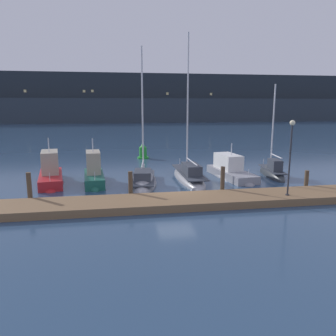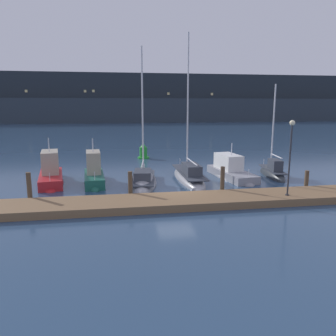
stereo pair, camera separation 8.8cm
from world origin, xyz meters
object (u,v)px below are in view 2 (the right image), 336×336
at_px(sailboat_berth_3, 143,182).
at_px(sailboat_berth_4, 189,177).
at_px(motorboat_berth_2, 94,178).
at_px(dock_lamppost, 291,146).
at_px(sailboat_berth_6, 272,174).
at_px(motorboat_berth_1, 51,177).
at_px(motorboat_berth_5, 231,173).
at_px(channel_buoy, 143,152).

height_order(sailboat_berth_3, sailboat_berth_4, sailboat_berth_4).
bearing_deg(motorboat_berth_2, dock_lamppost, -30.35).
bearing_deg(sailboat_berth_6, motorboat_berth_1, 178.75).
distance_m(motorboat_berth_2, sailboat_berth_4, 7.37).
xyz_separation_m(sailboat_berth_4, motorboat_berth_5, (3.57, 0.26, 0.16)).
bearing_deg(sailboat_berth_3, motorboat_berth_1, 168.59).
height_order(sailboat_berth_4, channel_buoy, sailboat_berth_4).
bearing_deg(motorboat_berth_1, sailboat_berth_4, -3.03).
xyz_separation_m(sailboat_berth_4, sailboat_berth_6, (7.17, 0.17, -0.01)).
relative_size(sailboat_berth_3, sailboat_berth_6, 1.30).
bearing_deg(sailboat_berth_4, motorboat_berth_2, -179.87).
xyz_separation_m(motorboat_berth_1, sailboat_berth_3, (6.89, -1.39, -0.38)).
bearing_deg(motorboat_berth_2, sailboat_berth_3, -12.55).
xyz_separation_m(sailboat_berth_4, channel_buoy, (-2.67, 11.01, 0.53)).
bearing_deg(dock_lamppost, motorboat_berth_5, 97.60).
relative_size(sailboat_berth_6, channel_buoy, 4.40).
bearing_deg(motorboat_berth_5, motorboat_berth_2, -178.54).
bearing_deg(motorboat_berth_1, motorboat_berth_2, -10.12).
distance_m(sailboat_berth_3, channel_buoy, 11.90).
bearing_deg(channel_buoy, motorboat_berth_5, -59.84).
bearing_deg(channel_buoy, sailboat_berth_4, -76.36).
height_order(motorboat_berth_2, sailboat_berth_4, sailboat_berth_4).
bearing_deg(dock_lamppost, motorboat_berth_2, 149.65).
distance_m(motorboat_berth_1, motorboat_berth_2, 3.29).
bearing_deg(sailboat_berth_6, sailboat_berth_3, -174.73).
distance_m(motorboat_berth_5, sailboat_berth_6, 3.60).
xyz_separation_m(motorboat_berth_1, dock_lamppost, (15.15, -7.55, 2.95)).
relative_size(sailboat_berth_6, dock_lamppost, 1.83).
relative_size(sailboat_berth_3, sailboat_berth_4, 0.91).
height_order(motorboat_berth_1, dock_lamppost, dock_lamppost).
bearing_deg(dock_lamppost, sailboat_berth_6, 69.83).
bearing_deg(motorboat_berth_2, motorboat_berth_5, 1.46).
height_order(sailboat_berth_3, motorboat_berth_5, sailboat_berth_3).
xyz_separation_m(sailboat_berth_3, sailboat_berth_4, (3.71, 0.83, 0.05)).
distance_m(sailboat_berth_6, dock_lamppost, 8.31).
height_order(motorboat_berth_2, sailboat_berth_3, sailboat_berth_3).
bearing_deg(sailboat_berth_3, channel_buoy, 84.97).
xyz_separation_m(motorboat_berth_5, channel_buoy, (-6.24, 10.74, 0.36)).
height_order(motorboat_berth_5, channel_buoy, motorboat_berth_5).
distance_m(sailboat_berth_3, dock_lamppost, 10.82).
xyz_separation_m(motorboat_berth_1, motorboat_berth_5, (14.18, -0.30, -0.17)).
relative_size(sailboat_berth_3, channel_buoy, 5.72).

